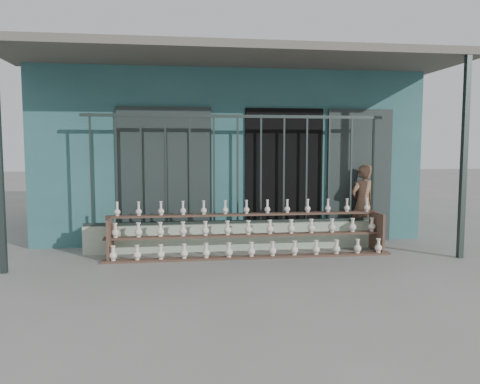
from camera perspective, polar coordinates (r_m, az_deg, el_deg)
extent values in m
plane|color=slate|center=(6.67, 1.17, -9.39)|extent=(60.00, 60.00, 0.00)
cube|color=#2B585B|center=(10.72, -2.37, 4.81)|extent=(7.00, 5.00, 3.20)
cube|color=black|center=(8.42, 5.33, 1.94)|extent=(1.40, 0.12, 2.40)
cube|color=black|center=(8.17, -9.12, 1.79)|extent=(1.60, 0.08, 2.40)
cube|color=black|center=(8.81, 14.31, 1.95)|extent=(1.20, 0.08, 2.40)
cube|color=#59544C|center=(7.78, -0.21, 16.12)|extent=(7.40, 2.00, 0.12)
cube|color=#283330|center=(7.92, 25.64, 3.77)|extent=(0.08, 0.08, 3.10)
cube|color=#AABFA3|center=(7.87, -0.29, -5.42)|extent=(5.00, 0.20, 0.45)
cube|color=#283330|center=(7.80, -17.70, 2.55)|extent=(0.03, 0.03, 1.80)
cube|color=#283330|center=(7.74, -14.85, 2.60)|extent=(0.03, 0.03, 1.80)
cube|color=#283330|center=(7.70, -11.95, 2.65)|extent=(0.03, 0.03, 1.80)
cube|color=#283330|center=(7.68, -9.03, 2.70)|extent=(0.03, 0.03, 1.80)
cube|color=#283330|center=(7.68, -6.11, 2.73)|extent=(0.03, 0.03, 1.80)
cube|color=#283330|center=(7.70, -3.19, 2.76)|extent=(0.03, 0.03, 1.80)
cube|color=#283330|center=(7.74, -0.30, 2.78)|extent=(0.03, 0.03, 1.80)
cube|color=#283330|center=(7.80, 2.56, 2.80)|extent=(0.03, 0.03, 1.80)
cube|color=#283330|center=(7.88, 5.36, 2.80)|extent=(0.03, 0.03, 1.80)
cube|color=#283330|center=(7.98, 8.11, 2.80)|extent=(0.03, 0.03, 1.80)
cube|color=#283330|center=(8.10, 10.78, 2.80)|extent=(0.03, 0.03, 1.80)
cube|color=#283330|center=(8.23, 13.37, 2.79)|extent=(0.03, 0.03, 1.80)
cube|color=#283330|center=(8.38, 15.88, 2.77)|extent=(0.03, 0.03, 1.80)
cube|color=#283330|center=(7.75, -0.30, 9.22)|extent=(5.00, 0.04, 0.05)
cube|color=#283330|center=(7.83, -0.29, -3.63)|extent=(5.00, 0.04, 0.05)
cube|color=brown|center=(7.31, 1.35, -7.96)|extent=(4.50, 0.18, 0.03)
cube|color=brown|center=(7.49, 1.05, -5.29)|extent=(4.50, 0.18, 0.03)
cube|color=brown|center=(7.68, 0.77, -2.75)|extent=(4.50, 0.18, 0.03)
cube|color=brown|center=(7.47, -15.55, -5.46)|extent=(0.04, 0.55, 0.64)
cube|color=brown|center=(8.09, 16.33, -4.67)|extent=(0.04, 0.55, 0.64)
imported|color=brown|center=(8.64, 14.73, -1.42)|extent=(0.60, 0.49, 1.41)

